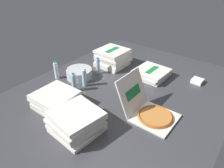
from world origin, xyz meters
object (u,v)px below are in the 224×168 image
(water_bottle_1, at_px, (56,70))
(pizza_stack_left_near, at_px, (151,73))
(pizza_stack_right_far, at_px, (113,58))
(open_pizza_box, at_px, (149,110))
(water_bottle_0, at_px, (98,66))
(water_bottle_2, at_px, (84,78))
(water_bottle_3, at_px, (74,82))
(napkin_pile, at_px, (197,81))
(pizza_stack_left_mid, at_px, (76,122))
(ice_bucket, at_px, (79,74))
(pizza_stack_left_far, at_px, (56,100))

(water_bottle_1, bearing_deg, pizza_stack_left_near, -50.28)
(pizza_stack_right_far, relative_size, pizza_stack_left_near, 0.99)
(open_pizza_box, bearing_deg, water_bottle_0, 69.73)
(open_pizza_box, distance_m, water_bottle_2, 0.97)
(water_bottle_2, bearing_deg, pizza_stack_left_near, -37.19)
(water_bottle_3, distance_m, napkin_pile, 1.64)
(pizza_stack_left_mid, relative_size, napkin_pile, 3.50)
(ice_bucket, bearing_deg, napkin_pile, -57.00)
(pizza_stack_left_mid, relative_size, water_bottle_3, 1.95)
(pizza_stack_left_far, relative_size, water_bottle_2, 1.83)
(pizza_stack_left_near, height_order, ice_bucket, ice_bucket)
(pizza_stack_left_mid, xyz_separation_m, water_bottle_1, (0.55, 0.97, 0.01))
(water_bottle_2, height_order, water_bottle_3, same)
(pizza_stack_left_far, distance_m, water_bottle_3, 0.36)
(ice_bucket, bearing_deg, pizza_stack_left_far, -156.29)
(napkin_pile, bearing_deg, pizza_stack_right_far, 102.77)
(open_pizza_box, distance_m, ice_bucket, 1.19)
(pizza_stack_left_near, height_order, water_bottle_2, water_bottle_2)
(pizza_stack_right_far, relative_size, water_bottle_1, 1.83)
(pizza_stack_left_far, height_order, ice_bucket, pizza_stack_left_far)
(ice_bucket, distance_m, water_bottle_1, 0.31)
(water_bottle_0, xyz_separation_m, napkin_pile, (0.62, -1.23, -0.09))
(open_pizza_box, relative_size, napkin_pile, 4.27)
(pizza_stack_left_mid, bearing_deg, water_bottle_0, 30.98)
(water_bottle_1, height_order, water_bottle_2, same)
(pizza_stack_left_mid, height_order, pizza_stack_right_far, pizza_stack_right_far)
(pizza_stack_left_near, relative_size, water_bottle_1, 1.85)
(pizza_stack_left_mid, height_order, water_bottle_3, water_bottle_3)
(water_bottle_1, distance_m, water_bottle_3, 0.43)
(pizza_stack_left_near, xyz_separation_m, water_bottle_0, (-0.39, 0.66, 0.06))
(open_pizza_box, xyz_separation_m, pizza_stack_right_far, (0.73, 1.05, 0.05))
(pizza_stack_left_near, xyz_separation_m, napkin_pile, (0.23, -0.58, -0.03))
(water_bottle_1, relative_size, napkin_pile, 1.80)
(pizza_stack_right_far, xyz_separation_m, pizza_stack_left_near, (0.05, -0.65, -0.07))
(pizza_stack_right_far, distance_m, water_bottle_3, 0.87)
(ice_bucket, bearing_deg, pizza_stack_right_far, -12.16)
(water_bottle_1, distance_m, napkin_pile, 1.92)
(pizza_stack_right_far, bearing_deg, pizza_stack_left_near, -86.04)
(water_bottle_0, xyz_separation_m, water_bottle_3, (-0.53, -0.06, 0.00))
(open_pizza_box, height_order, ice_bucket, open_pizza_box)
(open_pizza_box, bearing_deg, pizza_stack_left_far, 118.36)
(open_pizza_box, xyz_separation_m, ice_bucket, (0.13, 1.18, -0.01))
(pizza_stack_left_near, bearing_deg, water_bottle_3, 147.19)
(ice_bucket, height_order, water_bottle_2, water_bottle_2)
(pizza_stack_right_far, height_order, water_bottle_1, pizza_stack_right_far)
(pizza_stack_left_near, distance_m, napkin_pile, 0.62)
(pizza_stack_right_far, relative_size, napkin_pile, 3.29)
(water_bottle_0, relative_size, water_bottle_1, 1.00)
(pizza_stack_left_far, bearing_deg, pizza_stack_right_far, 6.65)
(pizza_stack_left_near, xyz_separation_m, water_bottle_1, (-0.84, 1.02, 0.06))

